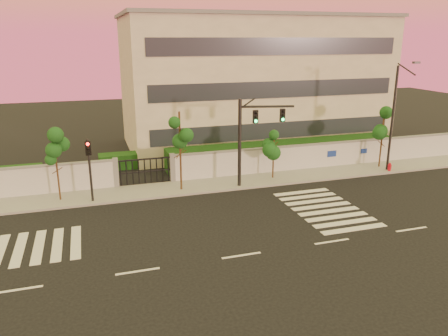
{
  "coord_description": "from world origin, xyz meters",
  "views": [
    {
      "loc": [
        -6.59,
        -17.96,
        10.16
      ],
      "look_at": [
        1.01,
        6.0,
        2.65
      ],
      "focal_mm": 35.0,
      "sensor_mm": 36.0,
      "label": 1
    }
  ],
  "objects": [
    {
      "name": "street_tree_e",
      "position": [
        6.3,
        10.55,
        2.8
      ],
      "size": [
        1.36,
        1.08,
        3.8
      ],
      "color": "#382314",
      "rests_on": "ground"
    },
    {
      "name": "fire_hydrant",
      "position": [
        15.72,
        9.36,
        0.39
      ],
      "size": [
        0.3,
        0.29,
        0.79
      ],
      "rotation": [
        0.0,
        0.0,
        -0.06
      ],
      "color": "red",
      "rests_on": "ground"
    },
    {
      "name": "street_tree_c",
      "position": [
        -8.66,
        10.44,
        3.56
      ],
      "size": [
        1.39,
        1.1,
        4.84
      ],
      "color": "#382314",
      "rests_on": "ground"
    },
    {
      "name": "traffic_signal_main",
      "position": [
        4.07,
        9.57,
        3.96
      ],
      "size": [
        3.92,
        1.07,
        6.26
      ],
      "rotation": [
        0.0,
        0.0,
        -0.24
      ],
      "color": "black",
      "rests_on": "ground"
    },
    {
      "name": "streetlight_east",
      "position": [
        15.77,
        9.55,
        4.64
      ],
      "size": [
        0.51,
        2.07,
        8.58
      ],
      "color": "black",
      "rests_on": "ground"
    },
    {
      "name": "traffic_signal_secondary",
      "position": [
        -6.69,
        9.53,
        2.66
      ],
      "size": [
        0.33,
        0.33,
        4.19
      ],
      "rotation": [
        0.0,
        0.0,
        -0.2
      ],
      "color": "black",
      "rests_on": "ground"
    },
    {
      "name": "street_tree_d",
      "position": [
        -0.77,
        10.08,
        4.06
      ],
      "size": [
        1.62,
        1.29,
        5.52
      ],
      "color": "#382314",
      "rests_on": "ground"
    },
    {
      "name": "road_markings",
      "position": [
        -1.58,
        3.76,
        0.01
      ],
      "size": [
        57.0,
        7.62,
        0.02
      ],
      "color": "silver",
      "rests_on": "ground"
    },
    {
      "name": "sidewalk",
      "position": [
        0.0,
        10.5,
        0.07
      ],
      "size": [
        60.0,
        3.0,
        0.15
      ],
      "primitive_type": "cube",
      "color": "gray",
      "rests_on": "ground"
    },
    {
      "name": "hedge_row",
      "position": [
        1.17,
        14.74,
        0.82
      ],
      "size": [
        41.0,
        4.25,
        1.8
      ],
      "color": "black",
      "rests_on": "ground"
    },
    {
      "name": "ground",
      "position": [
        0.0,
        0.0,
        0.0
      ],
      "size": [
        120.0,
        120.0,
        0.0
      ],
      "primitive_type": "plane",
      "color": "black",
      "rests_on": "ground"
    },
    {
      "name": "perimeter_wall",
      "position": [
        0.1,
        12.0,
        1.07
      ],
      "size": [
        60.0,
        0.36,
        2.2
      ],
      "color": "#B9BBC1",
      "rests_on": "ground"
    },
    {
      "name": "institutional_building",
      "position": [
        9.0,
        21.99,
        6.16
      ],
      "size": [
        24.4,
        12.4,
        12.25
      ],
      "color": "#B9B39C",
      "rests_on": "ground"
    },
    {
      "name": "street_tree_f",
      "position": [
        15.71,
        10.63,
        3.54
      ],
      "size": [
        1.59,
        1.27,
        4.8
      ],
      "color": "#382314",
      "rests_on": "ground"
    }
  ]
}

